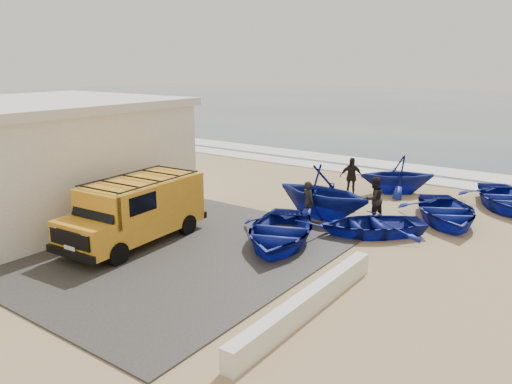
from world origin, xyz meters
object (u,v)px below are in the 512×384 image
Objects in this scene: boat_far_right at (505,198)px; fisherman_front at (308,202)px; van at (137,209)px; boat_mid_right at (445,211)px; fisherman_middle at (374,199)px; boat_near_left at (279,231)px; boat_far_left at (397,175)px; parapet at (308,303)px; building at (37,157)px; boat_mid_left at (322,192)px; boat_near_right at (372,224)px; fisherman_back at (351,177)px.

fisherman_front is at bearing -156.74° from boat_far_right.
boat_mid_right is (7.44, 7.92, -0.71)m from van.
fisherman_front is 0.94× the size of fisherman_middle.
boat_near_left is 2.60× the size of fisherman_middle.
fisherman_front reaches higher than boat_near_left.
boat_mid_right is 2.48× the size of fisherman_middle.
parapet is at bearing -24.28° from boat_far_left.
boat_far_left reaches higher than boat_near_left.
boat_far_left reaches higher than boat_far_right.
building is 2.30× the size of boat_mid_right.
boat_near_left reaches higher than boat_far_right.
boat_mid_left is 2.46× the size of fisherman_front.
boat_near_right is at bearing 99.44° from parapet.
boat_mid_right reaches higher than parapet.
boat_far_right is (5.03, 8.66, -0.02)m from boat_near_left.
boat_mid_left reaches higher than parapet.
van is at bearing -168.79° from boat_near_left.
fisherman_front is 2.43m from fisherman_middle.
boat_near_left is (3.79, 2.52, -0.69)m from van.
boat_near_right is 0.86× the size of boat_mid_right.
parapet is 6.94m from van.
boat_near_left is at bearing -40.21° from boat_far_left.
boat_near_right is 2.14× the size of fisherman_middle.
boat_mid_right is 1.27× the size of boat_far_left.
boat_near_right is at bearing -142.03° from boat_far_right.
boat_mid_right is (3.89, 2.13, -0.58)m from boat_mid_left.
boat_near_right is 3.24m from boat_mid_right.
boat_mid_right is 4.65m from fisherman_back.
fisherman_middle is (-2.21, -1.33, 0.40)m from boat_mid_right.
fisherman_middle is (1.44, 4.06, 0.38)m from boat_near_left.
fisherman_front reaches higher than boat_near_right.
boat_far_left reaches higher than fisherman_front.
van is 10.89m from boat_mid_right.
van is 11.83m from boat_far_left.
boat_mid_right is at bearing -115.48° from fisherman_front.
fisherman_middle is at bearing -153.80° from boat_far_right.
boat_mid_left is at bearing -70.33° from fisherman_front.
boat_mid_left reaches higher than boat_far_right.
van is at bearing -162.41° from boat_mid_right.
van is 1.43× the size of boat_near_right.
fisherman_back reaches higher than fisherman_middle.
van is 1.33× the size of boat_mid_left.
van is 1.24× the size of boat_mid_right.
fisherman_middle is at bearing 48.07° from boat_near_left.
boat_near_left reaches higher than boat_near_right.
parapet is 10.91m from fisherman_back.
boat_near_left is 2.53× the size of fisherman_back.
fisherman_front is (-3.40, 5.85, 0.50)m from parapet.
building reaches higher than boat_near_right.
boat_mid_right is at bearing -56.42° from boat_mid_left.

